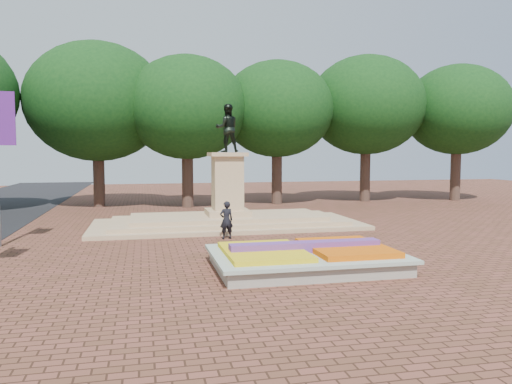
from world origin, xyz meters
TOP-DOWN VIEW (x-y plane):
  - ground at (0.00, 0.00)m, footprint 90.00×90.00m
  - flower_bed at (1.03, -2.00)m, footprint 6.30×4.30m
  - monument at (0.00, 8.00)m, footprint 14.00×6.00m
  - tree_row_back at (2.33, 18.00)m, footprint 44.80×8.80m
  - pedestrian at (-0.67, 4.27)m, footprint 0.68×0.51m

SIDE VIEW (x-z plane):
  - ground at x=0.00m, z-range 0.00..0.00m
  - flower_bed at x=1.03m, z-range -0.08..0.83m
  - pedestrian at x=-0.67m, z-range 0.00..1.71m
  - monument at x=0.00m, z-range -2.32..4.09m
  - tree_row_back at x=2.33m, z-range 1.46..11.89m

